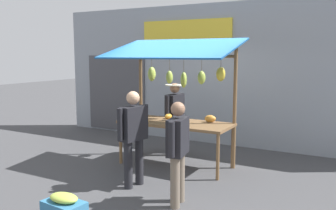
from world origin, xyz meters
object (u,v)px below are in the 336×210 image
at_px(vendor_with_sunhat, 175,113).
at_px(shopper_with_shopping_bag, 133,132).
at_px(market_stall, 176,88).
at_px(produce_crate_side, 64,208).
at_px(shopper_in_grey_tee, 178,147).

height_order(vendor_with_sunhat, shopper_with_shopping_bag, shopper_with_shopping_bag).
distance_m(market_stall, shopper_with_shopping_bag, 1.51).
bearing_deg(produce_crate_side, vendor_with_sunhat, -86.33).
relative_size(shopper_with_shopping_bag, produce_crate_side, 2.66).
bearing_deg(vendor_with_sunhat, shopper_with_shopping_bag, 13.71).
bearing_deg(shopper_with_shopping_bag, produce_crate_side, -173.91).
distance_m(market_stall, shopper_in_grey_tee, 2.04).
xyz_separation_m(shopper_in_grey_tee, produce_crate_side, (1.09, 1.18, -0.70)).
relative_size(vendor_with_sunhat, produce_crate_side, 2.61).
distance_m(market_stall, produce_crate_side, 3.18).
relative_size(vendor_with_sunhat, shopper_in_grey_tee, 1.03).
relative_size(vendor_with_sunhat, shopper_with_shopping_bag, 0.98).
xyz_separation_m(vendor_with_sunhat, shopper_with_shopping_bag, (-0.34, 2.09, -0.00)).
xyz_separation_m(vendor_with_sunhat, produce_crate_side, (-0.23, 3.58, -0.75)).
distance_m(vendor_with_sunhat, produce_crate_side, 3.67).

